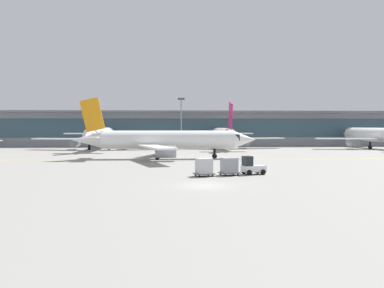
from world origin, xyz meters
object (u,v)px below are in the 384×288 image
object	(u,v)px
gate_airplane_1	(100,135)
apron_light_mast_1	(181,120)
gate_airplane_3	(375,135)
cargo_dolly_trailing	(204,167)
taxiing_regional_jet	(166,140)
cargo_dolly_lead	(229,166)
baggage_tug	(252,167)
gate_airplane_2	(222,135)

from	to	relation	value
gate_airplane_1	apron_light_mast_1	size ratio (longest dim) A/B	2.62
gate_airplane_3	cargo_dolly_trailing	xyz separation A→B (m)	(-46.16, -55.17, -2.24)
taxiing_regional_jet	cargo_dolly_lead	xyz separation A→B (m)	(7.09, -25.06, -2.02)
gate_airplane_1	cargo_dolly_trailing	world-z (taller)	gate_airplane_1
gate_airplane_1	baggage_tug	size ratio (longest dim) A/B	11.66
taxiing_regional_jet	baggage_tug	bearing A→B (deg)	-68.44
gate_airplane_1	gate_airplane_2	distance (m)	29.32
gate_airplane_3	apron_light_mast_1	xyz separation A→B (m)	(-46.56, 10.68, 3.76)
gate_airplane_1	apron_light_mast_1	world-z (taller)	apron_light_mast_1
gate_airplane_2	cargo_dolly_lead	size ratio (longest dim) A/B	13.45
gate_airplane_3	baggage_tug	distance (m)	67.44
gate_airplane_3	cargo_dolly_lead	distance (m)	69.59
cargo_dolly_trailing	taxiing_regional_jet	bearing A→B (deg)	85.09
baggage_tug	cargo_dolly_lead	bearing A→B (deg)	180.00
gate_airplane_1	baggage_tug	bearing A→B (deg)	-153.83
taxiing_regional_jet	gate_airplane_1	bearing A→B (deg)	117.37
gate_airplane_2	cargo_dolly_lead	bearing A→B (deg)	173.00
taxiing_regional_jet	apron_light_mast_1	distance (m)	40.45
baggage_tug	gate_airplane_3	bearing A→B (deg)	38.74
gate_airplane_1	cargo_dolly_lead	world-z (taller)	gate_airplane_1
gate_airplane_1	taxiing_regional_jet	xyz separation A→B (m)	(15.45, -29.56, -0.25)
gate_airplane_2	taxiing_regional_jet	distance (m)	35.77
gate_airplane_3	taxiing_regional_jet	xyz separation A→B (m)	(-50.37, -29.39, -0.22)
cargo_dolly_trailing	gate_airplane_1	bearing A→B (deg)	95.37
gate_airplane_1	cargo_dolly_trailing	distance (m)	58.78
cargo_dolly_lead	gate_airplane_1	bearing A→B (deg)	98.23
cargo_dolly_lead	cargo_dolly_trailing	bearing A→B (deg)	180.00
apron_light_mast_1	taxiing_regional_jet	bearing A→B (deg)	-95.43
cargo_dolly_trailing	apron_light_mast_1	world-z (taller)	apron_light_mast_1
baggage_tug	cargo_dolly_trailing	bearing A→B (deg)	180.00
taxiing_regional_jet	baggage_tug	distance (m)	26.35
gate_airplane_1	cargo_dolly_lead	bearing A→B (deg)	-156.45
taxiing_regional_jet	cargo_dolly_trailing	distance (m)	26.20
gate_airplane_2	cargo_dolly_lead	xyz separation A→B (m)	(-6.58, -58.11, -2.20)
taxiing_regional_jet	apron_light_mast_1	world-z (taller)	apron_light_mast_1
apron_light_mast_1	gate_airplane_3	bearing A→B (deg)	-12.92
gate_airplane_1	gate_airplane_3	xyz separation A→B (m)	(65.82, -0.17, -0.03)
cargo_dolly_lead	cargo_dolly_trailing	size ratio (longest dim) A/B	1.00
gate_airplane_1	apron_light_mast_1	distance (m)	22.26
gate_airplane_1	gate_airplane_3	distance (m)	65.82
cargo_dolly_lead	apron_light_mast_1	bearing A→B (deg)	78.69
taxiing_regional_jet	baggage_tug	xyz separation A→B (m)	(9.75, -24.39, -2.18)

